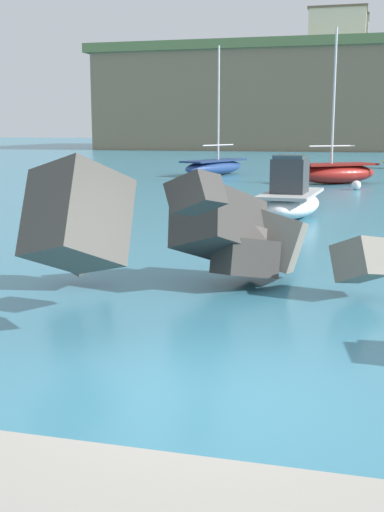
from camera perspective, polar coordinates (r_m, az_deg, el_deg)
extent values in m
plane|color=teal|center=(7.22, 1.05, -11.83)|extent=(400.00, 400.00, 0.00)
cube|color=#3D3A38|center=(11.72, 2.29, 2.77)|extent=(1.77, 1.98, 1.63)
cube|color=#4C4944|center=(11.82, -9.80, 1.42)|extent=(1.28, 1.17, 1.18)
cube|color=slate|center=(12.25, 6.72, 1.51)|extent=(1.39, 1.19, 1.37)
cube|color=#4C4944|center=(9.01, -10.00, 3.34)|extent=(1.48, 1.84, 1.77)
cube|color=#605B56|center=(12.06, 5.19, 0.53)|extent=(1.21, 1.29, 1.07)
cube|color=slate|center=(11.34, 14.44, -0.36)|extent=(1.06, 1.09, 0.95)
cube|color=#3D3A38|center=(9.54, 0.39, 5.45)|extent=(0.89, 0.91, 0.77)
cube|color=#3D3A38|center=(11.71, 4.62, -0.14)|extent=(1.30, 1.37, 0.92)
ellipsoid|color=navy|center=(40.92, 1.96, 7.72)|extent=(3.59, 5.98, 0.93)
cube|color=navy|center=(40.90, 1.96, 8.31)|extent=(3.31, 5.50, 0.10)
cylinder|color=silver|center=(41.24, 2.33, 13.15)|extent=(0.12, 0.12, 6.84)
cylinder|color=silver|center=(41.23, 2.30, 9.64)|extent=(1.28, 3.26, 0.08)
ellipsoid|color=maroon|center=(35.13, 12.49, 7.03)|extent=(4.71, 4.15, 1.05)
cube|color=maroon|center=(35.10, 12.52, 7.81)|extent=(4.33, 3.82, 0.10)
cylinder|color=silver|center=(34.90, 12.29, 13.42)|extent=(0.12, 0.12, 6.75)
cylinder|color=silver|center=(34.87, 12.12, 9.36)|extent=(2.23, 1.70, 0.08)
ellipsoid|color=white|center=(21.42, 8.61, 4.45)|extent=(2.01, 4.30, 0.80)
cube|color=#ACACAC|center=(21.38, 8.64, 5.41)|extent=(1.85, 3.95, 0.10)
cube|color=#33383D|center=(21.03, 8.53, 6.91)|extent=(1.12, 1.32, 1.08)
cube|color=#334C5B|center=(20.99, 8.58, 8.54)|extent=(1.01, 1.19, 0.12)
sphere|color=silver|center=(31.75, 14.13, 6.01)|extent=(0.44, 0.44, 0.44)
cube|color=silver|center=(100.78, 12.57, 18.68)|extent=(7.82, 5.57, 5.31)
cube|color=#66564C|center=(101.20, 12.64, 20.25)|extent=(8.21, 5.84, 0.30)
cube|color=#B2ADA3|center=(114.07, 13.94, 17.91)|extent=(4.31, 7.74, 6.18)
cube|color=#66564C|center=(114.52, 14.02, 19.52)|extent=(4.53, 8.13, 0.30)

